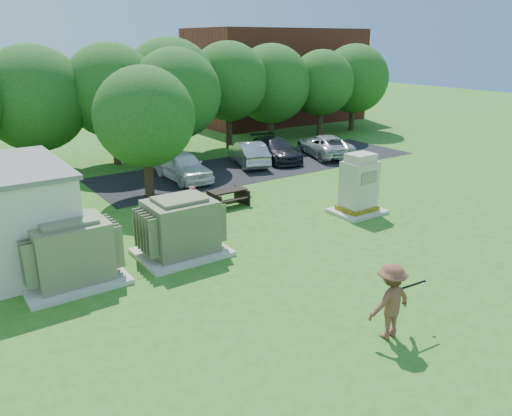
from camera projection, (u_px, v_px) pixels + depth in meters
ground at (329, 282)px, 15.43m from camera, size 120.00×120.00×0.00m
brick_building at (276, 76)px, 44.87m from camera, size 15.00×8.00×8.00m
parking_strip at (262, 165)px, 29.72m from camera, size 20.00×6.00×0.01m
transformer_left at (71, 253)px, 15.14m from camera, size 3.00×2.40×2.07m
transformer_right at (181, 228)px, 17.13m from camera, size 3.00×2.40×2.07m
generator_cabinet at (359, 187)px, 21.20m from camera, size 2.14×1.75×2.61m
picnic_table at (228, 196)px, 22.37m from camera, size 1.70×1.27×0.73m
batter at (390, 301)px, 12.31m from camera, size 1.30×0.78×1.98m
person_at_picnic at (194, 203)px, 20.55m from camera, size 0.78×0.65×1.45m
person_walking_right at (366, 169)px, 25.62m from camera, size 0.80×0.97×1.54m
car_white at (183, 166)px, 26.43m from camera, size 1.85×4.47×1.52m
car_silver_a at (249, 153)px, 29.61m from camera, size 2.72×4.53×1.41m
car_dark at (276, 149)px, 30.70m from camera, size 2.80×4.97×1.36m
car_silver_b at (324, 145)px, 31.89m from camera, size 3.54×5.33×1.36m
batting_equipment at (412, 286)px, 12.48m from camera, size 1.26×0.22×0.28m
tree_row at (142, 92)px, 29.47m from camera, size 41.30×13.30×7.30m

